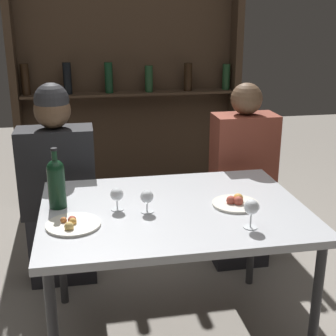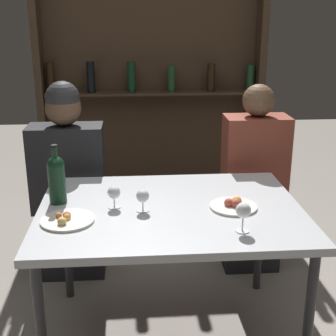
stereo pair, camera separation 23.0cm
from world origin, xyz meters
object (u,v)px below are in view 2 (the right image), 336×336
food_plate_0 (67,220)px  seated_person_left (69,186)px  wine_glass_1 (114,193)px  seated_person_right (253,186)px  wine_bottle (57,177)px  wine_glass_2 (143,197)px  wine_glass_0 (243,211)px  food_plate_1 (234,205)px

food_plate_0 → seated_person_left: size_ratio=0.19×
wine_glass_1 → seated_person_right: seated_person_right is taller
seated_person_right → seated_person_left: bearing=-180.0°
wine_bottle → food_plate_0: size_ratio=1.22×
wine_glass_2 → seated_person_right: bearing=44.7°
wine_bottle → food_plate_0: 0.27m
wine_bottle → wine_glass_2: bearing=-18.4°
food_plate_0 → seated_person_right: size_ratio=0.20×
food_plate_0 → seated_person_right: (1.05, 0.80, -0.17)m
wine_glass_2 → wine_glass_0: bearing=-30.7°
food_plate_1 → seated_person_left: seated_person_left is taller
wine_glass_0 → food_plate_1: bearing=86.3°
wine_glass_2 → food_plate_0: (-0.34, -0.09, -0.06)m
seated_person_left → seated_person_right: seated_person_left is taller
wine_glass_1 → seated_person_left: 0.75m
food_plate_0 → food_plate_1: (0.77, 0.10, 0.00)m
seated_person_left → food_plate_0: bearing=-82.9°
wine_glass_1 → food_plate_1: (0.56, -0.05, -0.06)m
food_plate_0 → wine_glass_1: bearing=35.3°
food_plate_0 → seated_person_left: (-0.10, 0.80, -0.14)m
food_plate_0 → food_plate_1: bearing=7.2°
wine_glass_0 → wine_glass_2: (-0.41, 0.25, -0.02)m
wine_bottle → wine_glass_0: size_ratio=2.25×
wine_glass_2 → food_plate_0: wine_glass_2 is taller
wine_bottle → wine_glass_0: 0.90m
wine_glass_2 → food_plate_1: wine_glass_2 is taller
seated_person_left → wine_bottle: bearing=-87.1°
wine_bottle → wine_glass_2: size_ratio=2.73×
food_plate_1 → seated_person_right: (0.28, 0.70, -0.17)m
wine_bottle → seated_person_right: bearing=26.9°
wine_glass_2 → seated_person_left: 0.85m
food_plate_0 → wine_glass_0: bearing=-11.5°
wine_glass_1 → wine_glass_2: (0.13, -0.05, -0.00)m
wine_glass_0 → food_plate_0: wine_glass_0 is taller
food_plate_1 → wine_glass_0: bearing=-93.7°
wine_glass_2 → seated_person_left: (-0.44, 0.70, -0.20)m
wine_glass_2 → seated_person_right: size_ratio=0.09×
wine_bottle → food_plate_1: size_ratio=1.30×
wine_glass_2 → food_plate_1: bearing=0.6°
wine_glass_2 → seated_person_left: bearing=121.8°
wine_bottle → wine_glass_1: size_ratio=2.71×
wine_glass_2 → food_plate_1: (0.43, 0.00, -0.06)m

